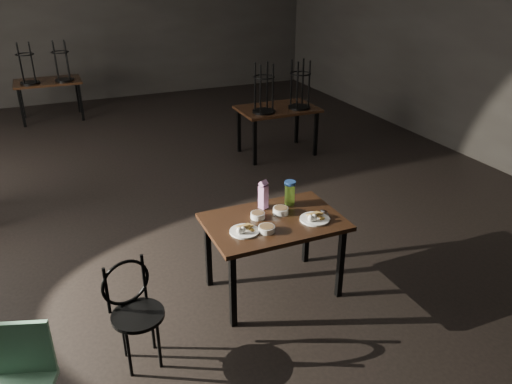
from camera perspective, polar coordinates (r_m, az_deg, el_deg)
name	(u,v)px	position (r m, az deg, el deg)	size (l,w,h in m)	color
room	(131,14)	(5.55, -14.14, 19.13)	(12.00, 12.04, 3.22)	black
main_table	(274,228)	(4.45, 2.05, -4.09)	(1.20, 0.80, 0.75)	black
plate_left	(244,230)	(4.21, -1.35, -4.36)	(0.25, 0.25, 0.08)	white
plate_right	(315,218)	(4.43, 6.72, -2.93)	(0.26, 0.26, 0.09)	white
bowl_near	(258,215)	(4.43, 0.20, -2.67)	(0.13, 0.13, 0.05)	white
bowl_far	(281,210)	(4.51, 2.84, -2.11)	(0.14, 0.14, 0.06)	white
bowl_big	(267,229)	(4.22, 1.22, -4.22)	(0.14, 0.14, 0.05)	white
juice_carton	(263,195)	(4.56, 0.85, -0.37)	(0.09, 0.09, 0.28)	#8C197E
water_bottle	(290,192)	(4.65, 3.89, -0.05)	(0.13, 0.13, 0.23)	#92DA40
spoon	(324,212)	(4.58, 7.75, -2.26)	(0.06, 0.20, 0.01)	silver
bentwood_chair	(133,305)	(3.93, -13.83, -12.47)	(0.43, 0.42, 0.83)	black
school_chair	(18,381)	(3.54, -25.60, -18.86)	(0.51, 0.51, 0.87)	#78BA94
bg_table_right	(278,108)	(7.79, 2.59, 9.54)	(1.20, 0.80, 1.48)	black
bg_table_far	(47,81)	(10.39, -22.74, 11.63)	(1.20, 0.80, 1.48)	black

